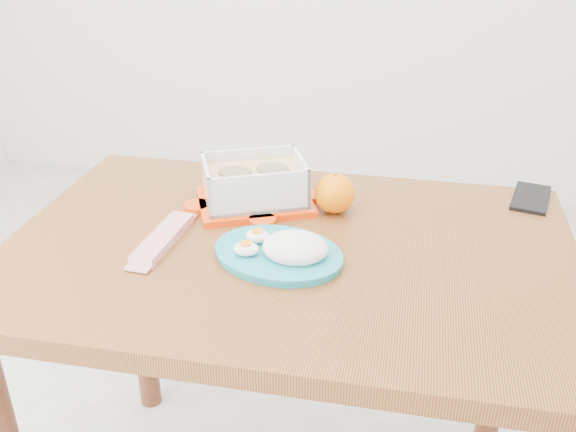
% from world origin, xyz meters
% --- Properties ---
extents(dining_table, '(1.07, 0.72, 0.75)m').
position_xyz_m(dining_table, '(0.21, -0.15, 0.64)').
color(dining_table, brown).
rests_on(dining_table, ground).
extents(food_container, '(0.28, 0.25, 0.10)m').
position_xyz_m(food_container, '(0.11, -0.00, 0.80)').
color(food_container, '#FC3E07').
rests_on(food_container, dining_table).
extents(orange_fruit, '(0.08, 0.08, 0.08)m').
position_xyz_m(orange_fruit, '(0.28, -0.00, 0.79)').
color(orange_fruit, orange).
rests_on(orange_fruit, dining_table).
extents(rice_plate, '(0.29, 0.29, 0.06)m').
position_xyz_m(rice_plate, '(0.21, -0.21, 0.77)').
color(rice_plate, teal).
rests_on(rice_plate, dining_table).
extents(candy_bar, '(0.06, 0.19, 0.02)m').
position_xyz_m(candy_bar, '(-0.02, -0.19, 0.76)').
color(candy_bar, '#B20914').
rests_on(candy_bar, dining_table).
extents(smartphone, '(0.10, 0.16, 0.01)m').
position_xyz_m(smartphone, '(0.68, 0.14, 0.75)').
color(smartphone, black).
rests_on(smartphone, dining_table).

